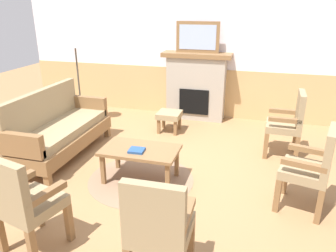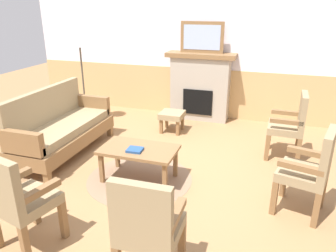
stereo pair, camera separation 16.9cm
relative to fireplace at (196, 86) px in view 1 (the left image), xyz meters
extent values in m
plane|color=#997047|center=(0.00, -2.35, -0.65)|extent=(14.00, 14.00, 0.00)
cube|color=white|center=(0.00, 0.25, 0.70)|extent=(7.20, 0.12, 2.70)
cube|color=tan|center=(0.00, 0.18, -0.18)|extent=(7.20, 0.02, 0.95)
cube|color=#A39989|center=(0.00, 0.00, -0.05)|extent=(1.10, 0.36, 1.20)
cube|color=black|center=(0.00, -0.19, -0.27)|extent=(0.56, 0.02, 0.48)
cube|color=brown|center=(0.00, 0.00, 0.59)|extent=(1.30, 0.44, 0.08)
cube|color=brown|center=(0.00, 0.00, 0.91)|extent=(0.80, 0.03, 0.56)
cube|color=#9EB2D1|center=(0.00, -0.02, 0.91)|extent=(0.68, 0.01, 0.44)
cube|color=brown|center=(-1.26, -3.05, -0.57)|extent=(0.08, 0.08, 0.16)
cube|color=brown|center=(-1.26, -1.37, -0.57)|extent=(0.08, 0.08, 0.16)
cube|color=brown|center=(-1.86, -3.05, -0.57)|extent=(0.08, 0.08, 0.16)
cube|color=brown|center=(-1.86, -1.37, -0.57)|extent=(0.08, 0.08, 0.16)
cube|color=brown|center=(-1.56, -2.21, -0.39)|extent=(0.70, 1.80, 0.20)
cube|color=#937F5B|center=(-1.56, -2.21, -0.23)|extent=(0.60, 1.70, 0.12)
cube|color=#937F5B|center=(-1.86, -2.21, 0.08)|extent=(0.10, 1.70, 0.50)
cube|color=brown|center=(-1.56, -3.06, -0.12)|extent=(0.60, 0.10, 0.30)
cube|color=brown|center=(-1.56, -1.36, -0.12)|extent=(0.60, 0.10, 0.30)
cube|color=brown|center=(-0.62, -2.80, -0.45)|extent=(0.05, 0.05, 0.40)
cube|color=brown|center=(0.22, -2.80, -0.45)|extent=(0.05, 0.05, 0.40)
cube|color=brown|center=(-0.62, -2.36, -0.45)|extent=(0.05, 0.05, 0.40)
cube|color=brown|center=(0.22, -2.36, -0.45)|extent=(0.05, 0.05, 0.40)
cube|color=brown|center=(-0.20, -2.58, -0.23)|extent=(0.96, 0.56, 0.04)
cylinder|color=#896B51|center=(-0.20, -2.58, -0.65)|extent=(1.36, 1.36, 0.01)
cube|color=navy|center=(-0.21, -2.67, -0.20)|extent=(0.20, 0.18, 0.03)
cube|color=brown|center=(-0.45, -1.00, -0.52)|extent=(0.05, 0.05, 0.26)
cube|color=brown|center=(-0.15, -1.00, -0.52)|extent=(0.05, 0.05, 0.26)
cube|color=brown|center=(-0.45, -0.70, -0.52)|extent=(0.05, 0.05, 0.26)
cube|color=brown|center=(-0.15, -0.70, -0.52)|extent=(0.05, 0.05, 0.26)
cube|color=#937F5B|center=(-0.30, -0.85, -0.34)|extent=(0.40, 0.40, 0.10)
cube|color=brown|center=(1.34, -1.50, -0.45)|extent=(0.06, 0.06, 0.40)
cube|color=brown|center=(1.36, -1.09, -0.45)|extent=(0.06, 0.06, 0.40)
cube|color=brown|center=(1.76, -1.52, -0.45)|extent=(0.06, 0.06, 0.40)
cube|color=brown|center=(1.78, -1.10, -0.45)|extent=(0.06, 0.06, 0.40)
cube|color=#937F5B|center=(1.56, -1.30, -0.20)|extent=(0.49, 0.49, 0.10)
cube|color=#937F5B|center=(1.76, -1.31, 0.09)|extent=(0.09, 0.48, 0.48)
cube|color=brown|center=(1.55, -1.51, -0.03)|extent=(0.44, 0.08, 0.06)
cube|color=brown|center=(1.57, -1.10, -0.03)|extent=(0.44, 0.08, 0.06)
cube|color=brown|center=(1.46, -2.82, -0.45)|extent=(0.07, 0.07, 0.40)
cube|color=brown|center=(1.56, -2.41, -0.45)|extent=(0.07, 0.07, 0.40)
cube|color=brown|center=(1.87, -2.92, -0.45)|extent=(0.07, 0.07, 0.40)
cube|color=brown|center=(1.97, -2.51, -0.45)|extent=(0.07, 0.07, 0.40)
cube|color=#937F5B|center=(1.72, -2.67, -0.20)|extent=(0.58, 0.58, 0.10)
cube|color=#937F5B|center=(1.91, -2.72, 0.09)|extent=(0.19, 0.49, 0.48)
cube|color=brown|center=(1.67, -2.87, -0.03)|extent=(0.44, 0.17, 0.06)
cube|color=brown|center=(1.77, -2.47, -0.03)|extent=(0.44, 0.17, 0.06)
cube|color=brown|center=(-0.87, -3.75, -0.45)|extent=(0.07, 0.07, 0.40)
cube|color=brown|center=(-0.46, -3.84, -0.45)|extent=(0.07, 0.07, 0.40)
cube|color=brown|center=(-0.96, -4.15, -0.45)|extent=(0.07, 0.07, 0.40)
cube|color=brown|center=(-0.55, -4.25, -0.45)|extent=(0.07, 0.07, 0.40)
cube|color=#937F5B|center=(-0.71, -4.00, -0.20)|extent=(0.58, 0.58, 0.10)
cube|color=#937F5B|center=(-0.76, -4.19, 0.09)|extent=(0.49, 0.19, 0.48)
cube|color=brown|center=(-0.91, -3.95, -0.03)|extent=(0.17, 0.44, 0.06)
cube|color=brown|center=(-0.51, -4.04, -0.03)|extent=(0.17, 0.44, 0.06)
cube|color=brown|center=(0.29, -3.80, -0.45)|extent=(0.06, 0.06, 0.40)
cube|color=brown|center=(0.71, -3.79, -0.45)|extent=(0.06, 0.06, 0.40)
cube|color=#937F5B|center=(0.51, -4.00, -0.20)|extent=(0.49, 0.49, 0.10)
cube|color=#937F5B|center=(0.51, -4.20, 0.09)|extent=(0.48, 0.09, 0.48)
cube|color=brown|center=(0.30, -4.01, -0.03)|extent=(0.08, 0.44, 0.06)
cube|color=brown|center=(0.71, -4.00, -0.03)|extent=(0.08, 0.44, 0.06)
cylinder|color=#332D28|center=(-2.00, -0.90, -0.64)|extent=(0.24, 0.24, 0.03)
cylinder|color=#4C473D|center=(-2.00, -0.90, 0.08)|extent=(0.03, 0.03, 1.40)
cone|color=silver|center=(-2.00, -0.90, 0.90)|extent=(0.36, 0.36, 0.25)
camera|label=1|loc=(1.14, -6.04, 1.50)|focal=34.71mm
camera|label=2|loc=(1.30, -6.00, 1.50)|focal=34.71mm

